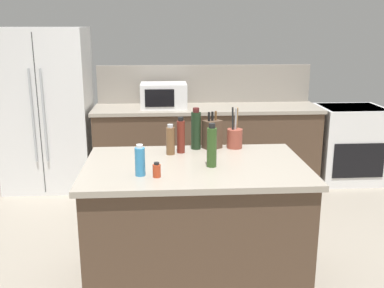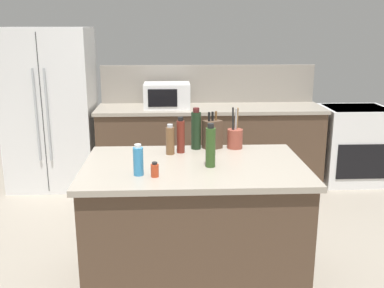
{
  "view_description": "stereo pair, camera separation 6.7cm",
  "coord_description": "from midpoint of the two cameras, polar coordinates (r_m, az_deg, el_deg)",
  "views": [
    {
      "loc": [
        -0.22,
        -2.96,
        1.88
      ],
      "look_at": [
        0.0,
        0.35,
        0.99
      ],
      "focal_mm": 42.0,
      "sensor_mm": 36.0,
      "label": 1
    },
    {
      "loc": [
        -0.15,
        -2.96,
        1.88
      ],
      "look_at": [
        0.0,
        0.35,
        0.99
      ],
      "focal_mm": 42.0,
      "sensor_mm": 36.0,
      "label": 2
    }
  ],
  "objects": [
    {
      "name": "range_oven",
      "position": [
        5.8,
        20.07,
        -0.03
      ],
      "size": [
        0.76,
        0.65,
        0.92
      ],
      "color": "white",
      "rests_on": "ground_plane"
    },
    {
      "name": "utensil_crock",
      "position": [
        3.51,
        6.02,
        0.78
      ],
      "size": [
        0.12,
        0.12,
        0.32
      ],
      "color": "brown",
      "rests_on": "kitchen_island"
    },
    {
      "name": "kitchen_island",
      "position": [
        3.28,
        0.88,
        -10.37
      ],
      "size": [
        1.54,
        0.99,
        0.94
      ],
      "color": "#4C3828",
      "rests_on": "ground_plane"
    },
    {
      "name": "spice_jar_paprika",
      "position": [
        2.85,
        -4.08,
        -3.32
      ],
      "size": [
        0.05,
        0.05,
        0.1
      ],
      "color": "#B73D1E",
      "rests_on": "kitchen_island"
    },
    {
      "name": "wine_bottle",
      "position": [
        3.45,
        1.07,
        1.82
      ],
      "size": [
        0.08,
        0.08,
        0.32
      ],
      "color": "black",
      "rests_on": "kitchen_island"
    },
    {
      "name": "back_counter_run",
      "position": [
        5.37,
        2.63,
        -0.21
      ],
      "size": [
        2.65,
        0.66,
        0.94
      ],
      "color": "#4C3828",
      "rests_on": "ground_plane"
    },
    {
      "name": "pepper_grinder",
      "position": [
        3.32,
        -2.22,
        0.49
      ],
      "size": [
        0.06,
        0.06,
        0.23
      ],
      "color": "brown",
      "rests_on": "kitchen_island"
    },
    {
      "name": "dish_soap_bottle",
      "position": [
        2.87,
        -6.18,
        -2.12
      ],
      "size": [
        0.07,
        0.07,
        0.2
      ],
      "color": "#3384BC",
      "rests_on": "kitchen_island"
    },
    {
      "name": "vinegar_bottle",
      "position": [
        3.36,
        -0.88,
        1.02
      ],
      "size": [
        0.06,
        0.06,
        0.27
      ],
      "color": "maroon",
      "rests_on": "kitchen_island"
    },
    {
      "name": "microwave",
      "position": [
        5.22,
        -2.83,
        6.19
      ],
      "size": [
        0.53,
        0.39,
        0.28
      ],
      "color": "white",
      "rests_on": "back_counter_run"
    },
    {
      "name": "olive_oil_bottle",
      "position": [
        3.02,
        3.0,
        -0.33
      ],
      "size": [
        0.07,
        0.07,
        0.3
      ],
      "color": "#2D4C1E",
      "rests_on": "kitchen_island"
    },
    {
      "name": "wall_backsplash",
      "position": [
        5.54,
        2.42,
        7.63
      ],
      "size": [
        2.61,
        0.03,
        0.46
      ],
      "primitive_type": "cube",
      "color": "gray",
      "rests_on": "back_counter_run"
    },
    {
      "name": "refrigerator",
      "position": [
        5.47,
        -17.13,
        4.27
      ],
      "size": [
        0.98,
        0.75,
        1.85
      ],
      "color": "white",
      "rests_on": "ground_plane"
    },
    {
      "name": "knife_block",
      "position": [
        3.48,
        3.15,
        1.26
      ],
      "size": [
        0.16,
        0.15,
        0.29
      ],
      "rotation": [
        0.0,
        0.0,
        0.55
      ],
      "color": "#4C3828",
      "rests_on": "kitchen_island"
    },
    {
      "name": "ground_plane",
      "position": [
        3.51,
        0.85,
        -17.35
      ],
      "size": [
        14.0,
        14.0,
        0.0
      ],
      "primitive_type": "plane",
      "color": "gray"
    }
  ]
}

